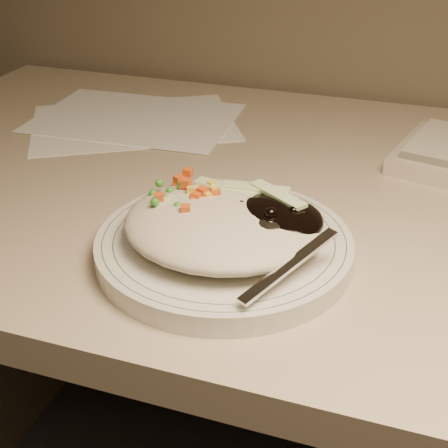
% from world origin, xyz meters
% --- Properties ---
extents(desk, '(1.40, 0.70, 0.74)m').
position_xyz_m(desk, '(0.00, 1.38, 0.54)').
color(desk, tan).
rests_on(desk, ground).
extents(plate, '(0.25, 0.25, 0.02)m').
position_xyz_m(plate, '(-0.11, 1.20, 0.75)').
color(plate, silver).
rests_on(plate, desk).
extents(plate_rim, '(0.24, 0.24, 0.00)m').
position_xyz_m(plate_rim, '(-0.11, 1.20, 0.76)').
color(plate_rim, '#144723').
rests_on(plate_rim, plate).
extents(meal, '(0.21, 0.19, 0.05)m').
position_xyz_m(meal, '(-0.11, 1.20, 0.78)').
color(meal, '#B3A891').
rests_on(meal, plate).
extents(papers, '(0.37, 0.33, 0.00)m').
position_xyz_m(papers, '(-0.36, 1.52, 0.74)').
color(papers, white).
rests_on(papers, desk).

